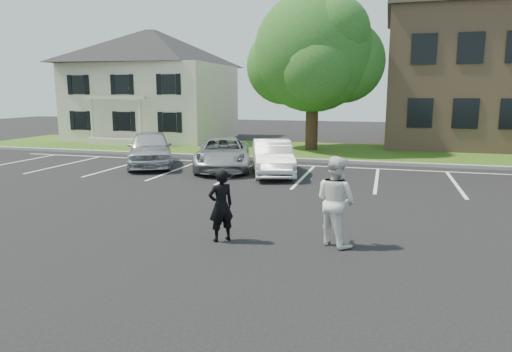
{
  "coord_description": "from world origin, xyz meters",
  "views": [
    {
      "loc": [
        3.05,
        -9.7,
        3.28
      ],
      "look_at": [
        0.0,
        1.0,
        1.25
      ],
      "focal_mm": 32.0,
      "sensor_mm": 36.0,
      "label": 1
    }
  ],
  "objects_px": {
    "car_silver_minivan": "(223,154)",
    "man_black_suit": "(221,206)",
    "car_silver_west": "(150,148)",
    "car_white_sedan": "(272,157)",
    "house": "(153,85)",
    "man_white_shirt": "(336,201)",
    "tree": "(315,55)"
  },
  "relations": [
    {
      "from": "man_white_shirt",
      "to": "car_white_sedan",
      "type": "xyz_separation_m",
      "value": [
        -3.41,
        8.15,
        -0.28
      ]
    },
    {
      "from": "man_white_shirt",
      "to": "car_silver_minivan",
      "type": "distance_m",
      "value": 10.51
    },
    {
      "from": "man_white_shirt",
      "to": "car_silver_west",
      "type": "xyz_separation_m",
      "value": [
        -9.28,
        8.73,
        -0.18
      ]
    },
    {
      "from": "tree",
      "to": "car_white_sedan",
      "type": "distance_m",
      "value": 9.46
    },
    {
      "from": "car_silver_minivan",
      "to": "man_black_suit",
      "type": "bearing_deg",
      "value": -87.48
    },
    {
      "from": "tree",
      "to": "man_black_suit",
      "type": "bearing_deg",
      "value": -88.14
    },
    {
      "from": "tree",
      "to": "car_silver_west",
      "type": "xyz_separation_m",
      "value": [
        -6.26,
        -7.65,
        -4.54
      ]
    },
    {
      "from": "man_white_shirt",
      "to": "car_white_sedan",
      "type": "distance_m",
      "value": 8.84
    },
    {
      "from": "car_silver_minivan",
      "to": "car_white_sedan",
      "type": "bearing_deg",
      "value": -31.93
    },
    {
      "from": "tree",
      "to": "man_black_suit",
      "type": "xyz_separation_m",
      "value": [
        0.55,
        -16.82,
        -4.54
      ]
    },
    {
      "from": "man_black_suit",
      "to": "car_white_sedan",
      "type": "height_order",
      "value": "man_black_suit"
    },
    {
      "from": "car_silver_minivan",
      "to": "car_white_sedan",
      "type": "height_order",
      "value": "car_white_sedan"
    },
    {
      "from": "house",
      "to": "man_white_shirt",
      "type": "distance_m",
      "value": 25.19
    },
    {
      "from": "car_white_sedan",
      "to": "house",
      "type": "bearing_deg",
      "value": 116.17
    },
    {
      "from": "car_silver_minivan",
      "to": "tree",
      "type": "bearing_deg",
      "value": 52.9
    },
    {
      "from": "man_black_suit",
      "to": "car_silver_minivan",
      "type": "xyz_separation_m",
      "value": [
        -3.3,
        9.21,
        -0.13
      ]
    },
    {
      "from": "tree",
      "to": "car_silver_minivan",
      "type": "relative_size",
      "value": 1.79
    },
    {
      "from": "man_white_shirt",
      "to": "car_white_sedan",
      "type": "height_order",
      "value": "man_white_shirt"
    },
    {
      "from": "car_silver_west",
      "to": "car_white_sedan",
      "type": "xyz_separation_m",
      "value": [
        5.86,
        -0.59,
        -0.1
      ]
    },
    {
      "from": "house",
      "to": "car_white_sedan",
      "type": "height_order",
      "value": "house"
    },
    {
      "from": "car_silver_west",
      "to": "car_white_sedan",
      "type": "distance_m",
      "value": 5.89
    },
    {
      "from": "tree",
      "to": "man_white_shirt",
      "type": "xyz_separation_m",
      "value": [
        3.02,
        -16.38,
        -4.37
      ]
    },
    {
      "from": "car_white_sedan",
      "to": "man_white_shirt",
      "type": "bearing_deg",
      "value": -85.69
    },
    {
      "from": "tree",
      "to": "man_white_shirt",
      "type": "bearing_deg",
      "value": -79.54
    },
    {
      "from": "man_black_suit",
      "to": "man_white_shirt",
      "type": "height_order",
      "value": "man_white_shirt"
    },
    {
      "from": "car_silver_west",
      "to": "car_silver_minivan",
      "type": "height_order",
      "value": "car_silver_west"
    },
    {
      "from": "house",
      "to": "man_black_suit",
      "type": "height_order",
      "value": "house"
    },
    {
      "from": "car_white_sedan",
      "to": "man_black_suit",
      "type": "bearing_deg",
      "value": -102.19
    },
    {
      "from": "man_black_suit",
      "to": "car_silver_west",
      "type": "xyz_separation_m",
      "value": [
        -6.8,
        9.17,
        -0.01
      ]
    },
    {
      "from": "house",
      "to": "car_white_sedan",
      "type": "bearing_deg",
      "value": -45.41
    },
    {
      "from": "house",
      "to": "tree",
      "type": "distance_m",
      "value": 12.67
    },
    {
      "from": "house",
      "to": "car_silver_west",
      "type": "bearing_deg",
      "value": -62.72
    }
  ]
}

